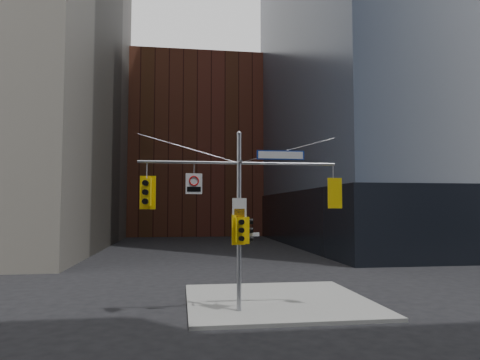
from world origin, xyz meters
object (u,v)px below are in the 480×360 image
object	(u,v)px
signal_assembly	(239,202)
regulatory_sign_arm	(194,183)
street_sign_blade	(281,155)
traffic_light_pole_front	(240,230)
traffic_light_west_arm	(147,192)
traffic_light_east_arm	(333,193)
traffic_light_pole_side	(247,230)

from	to	relation	value
signal_assembly	regulatory_sign_arm	world-z (taller)	signal_assembly
regulatory_sign_arm	signal_assembly	bearing A→B (deg)	-6.49
signal_assembly	street_sign_blade	bearing A→B (deg)	0.12
traffic_light_pole_front	regulatory_sign_arm	bearing A→B (deg)	160.81
signal_assembly	regulatory_sign_arm	bearing A→B (deg)	-179.36
traffic_light_west_arm	traffic_light_east_arm	distance (m)	7.58
regulatory_sign_arm	traffic_light_pole_front	bearing A→B (deg)	-14.95
traffic_light_pole_side	regulatory_sign_arm	world-z (taller)	regulatory_sign_arm
signal_assembly	traffic_light_east_arm	bearing A→B (deg)	0.02
traffic_light_east_arm	traffic_light_pole_front	bearing A→B (deg)	5.11
signal_assembly	regulatory_sign_arm	xyz separation A→B (m)	(-1.80, -0.02, 0.76)
signal_assembly	traffic_light_east_arm	size ratio (longest dim) A/B	6.40
traffic_light_pole_front	traffic_light_west_arm	bearing A→B (deg)	164.21
traffic_light_pole_side	traffic_light_pole_front	world-z (taller)	traffic_light_pole_front
traffic_light_pole_side	street_sign_blade	distance (m)	3.35
traffic_light_west_arm	street_sign_blade	xyz separation A→B (m)	(5.35, -0.01, 1.55)
signal_assembly	traffic_light_west_arm	world-z (taller)	signal_assembly
traffic_light_pole_front	signal_assembly	bearing A→B (deg)	78.39
traffic_light_west_arm	traffic_light_pole_front	xyz separation A→B (m)	(3.63, -0.28, -1.47)
traffic_light_west_arm	regulatory_sign_arm	world-z (taller)	regulatory_sign_arm
traffic_light_east_arm	signal_assembly	bearing A→B (deg)	1.24
street_sign_blade	regulatory_sign_arm	size ratio (longest dim) A/B	2.41
traffic_light_west_arm	street_sign_blade	world-z (taller)	street_sign_blade
traffic_light_pole_side	traffic_light_pole_front	size ratio (longest dim) A/B	0.90
signal_assembly	traffic_light_pole_side	size ratio (longest dim) A/B	7.53
traffic_light_east_arm	traffic_light_pole_side	bearing A→B (deg)	1.15
traffic_light_east_arm	regulatory_sign_arm	world-z (taller)	regulatory_sign_arm
traffic_light_pole_front	street_sign_blade	world-z (taller)	street_sign_blade
traffic_light_west_arm	traffic_light_pole_front	distance (m)	3.93
street_sign_blade	regulatory_sign_arm	bearing A→B (deg)	-178.71
traffic_light_pole_side	street_sign_blade	size ratio (longest dim) A/B	0.54
street_sign_blade	traffic_light_pole_front	bearing A→B (deg)	-170.14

